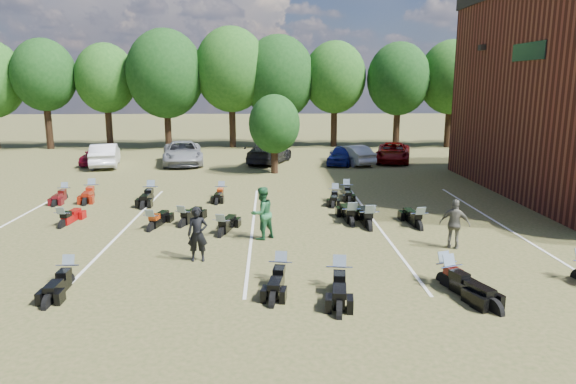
{
  "coord_description": "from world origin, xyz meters",
  "views": [
    {
      "loc": [
        -2.3,
        -16.66,
        5.59
      ],
      "look_at": [
        -1.56,
        4.0,
        1.2
      ],
      "focal_mm": 32.0,
      "sensor_mm": 36.0,
      "label": 1
    }
  ],
  "objects_px": {
    "person_green": "(262,213)",
    "motorcycle_3": "(339,288)",
    "car_4": "(342,155)",
    "person_grey": "(455,224)",
    "car_0": "(100,154)",
    "motorcycle_14": "(65,199)",
    "motorcycle_7": "(63,227)",
    "person_black": "(198,234)"
  },
  "relations": [
    {
      "from": "person_green",
      "to": "motorcycle_3",
      "type": "relative_size",
      "value": 0.84
    },
    {
      "from": "car_4",
      "to": "person_grey",
      "type": "height_order",
      "value": "person_grey"
    },
    {
      "from": "car_0",
      "to": "motorcycle_14",
      "type": "relative_size",
      "value": 2.04
    },
    {
      "from": "person_green",
      "to": "motorcycle_14",
      "type": "xyz_separation_m",
      "value": [
        -9.81,
        6.94,
        -0.97
      ]
    },
    {
      "from": "person_green",
      "to": "motorcycle_3",
      "type": "bearing_deg",
      "value": 75.21
    },
    {
      "from": "motorcycle_14",
      "to": "motorcycle_7",
      "type": "bearing_deg",
      "value": -73.4
    },
    {
      "from": "motorcycle_3",
      "to": "car_0",
      "type": "bearing_deg",
      "value": 128.64
    },
    {
      "from": "person_black",
      "to": "car_4",
      "type": "bearing_deg",
      "value": 67.82
    },
    {
      "from": "person_black",
      "to": "motorcycle_14",
      "type": "height_order",
      "value": "person_black"
    },
    {
      "from": "car_4",
      "to": "motorcycle_7",
      "type": "distance_m",
      "value": 20.5
    },
    {
      "from": "person_green",
      "to": "car_4",
      "type": "bearing_deg",
      "value": -146.79
    },
    {
      "from": "motorcycle_14",
      "to": "car_0",
      "type": "bearing_deg",
      "value": 95.67
    },
    {
      "from": "car_0",
      "to": "person_black",
      "type": "distance_m",
      "value": 22.59
    },
    {
      "from": "car_0",
      "to": "motorcycle_14",
      "type": "bearing_deg",
      "value": -76.92
    },
    {
      "from": "person_green",
      "to": "motorcycle_3",
      "type": "distance_m",
      "value": 5.32
    },
    {
      "from": "person_green",
      "to": "person_grey",
      "type": "xyz_separation_m",
      "value": [
        6.63,
        -1.34,
        -0.11
      ]
    },
    {
      "from": "person_black",
      "to": "person_grey",
      "type": "distance_m",
      "value": 8.7
    },
    {
      "from": "motorcycle_14",
      "to": "person_grey",
      "type": "bearing_deg",
      "value": -30.32
    },
    {
      "from": "person_black",
      "to": "person_green",
      "type": "height_order",
      "value": "person_green"
    },
    {
      "from": "person_grey",
      "to": "motorcycle_14",
      "type": "height_order",
      "value": "person_grey"
    },
    {
      "from": "car_0",
      "to": "car_4",
      "type": "relative_size",
      "value": 1.07
    },
    {
      "from": "car_0",
      "to": "motorcycle_14",
      "type": "height_order",
      "value": "car_0"
    },
    {
      "from": "person_black",
      "to": "motorcycle_3",
      "type": "distance_m",
      "value": 4.95
    },
    {
      "from": "motorcycle_3",
      "to": "person_black",
      "type": "bearing_deg",
      "value": 157.55
    },
    {
      "from": "car_0",
      "to": "motorcycle_3",
      "type": "relative_size",
      "value": 1.81
    },
    {
      "from": "car_4",
      "to": "car_0",
      "type": "bearing_deg",
      "value": -162.79
    },
    {
      "from": "car_0",
      "to": "motorcycle_7",
      "type": "xyz_separation_m",
      "value": [
        3.7,
        -16.29,
        -0.71
      ]
    },
    {
      "from": "person_grey",
      "to": "person_green",
      "type": "bearing_deg",
      "value": 14.31
    },
    {
      "from": "motorcycle_3",
      "to": "motorcycle_14",
      "type": "xyz_separation_m",
      "value": [
        -12.01,
        11.68,
        0.0
      ]
    },
    {
      "from": "car_4",
      "to": "motorcycle_7",
      "type": "bearing_deg",
      "value": -110.89
    },
    {
      "from": "person_green",
      "to": "car_0",
      "type": "bearing_deg",
      "value": -97.0
    },
    {
      "from": "car_4",
      "to": "motorcycle_3",
      "type": "height_order",
      "value": "car_4"
    },
    {
      "from": "motorcycle_7",
      "to": "motorcycle_14",
      "type": "bearing_deg",
      "value": -65.22
    },
    {
      "from": "car_0",
      "to": "motorcycle_7",
      "type": "bearing_deg",
      "value": -73.38
    },
    {
      "from": "motorcycle_3",
      "to": "motorcycle_7",
      "type": "xyz_separation_m",
      "value": [
        -10.14,
        6.58,
        0.0
      ]
    },
    {
      "from": "motorcycle_3",
      "to": "motorcycle_7",
      "type": "bearing_deg",
      "value": 154.48
    },
    {
      "from": "car_4",
      "to": "motorcycle_14",
      "type": "xyz_separation_m",
      "value": [
        -15.17,
        -10.49,
        -0.66
      ]
    },
    {
      "from": "car_0",
      "to": "car_4",
      "type": "bearing_deg",
      "value": 1.47
    },
    {
      "from": "car_0",
      "to": "motorcycle_3",
      "type": "xyz_separation_m",
      "value": [
        13.83,
        -22.87,
        -0.71
      ]
    },
    {
      "from": "car_4",
      "to": "person_grey",
      "type": "distance_m",
      "value": 18.81
    },
    {
      "from": "car_0",
      "to": "motorcycle_3",
      "type": "bearing_deg",
      "value": -55.0
    },
    {
      "from": "person_grey",
      "to": "motorcycle_7",
      "type": "xyz_separation_m",
      "value": [
        -14.56,
        3.18,
        -0.86
      ]
    }
  ]
}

